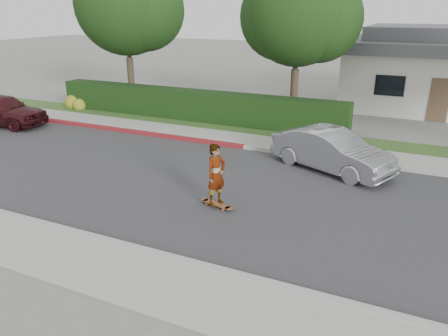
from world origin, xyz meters
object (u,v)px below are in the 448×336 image
(car_silver, at_px, (332,151))
(car_maroon, at_px, (2,110))
(skateboard, at_px, (216,204))
(skateboarder, at_px, (216,175))

(car_silver, relative_size, car_maroon, 0.98)
(skateboard, xyz_separation_m, skateboarder, (0.00, 0.00, 0.88))
(skateboard, distance_m, skateboarder, 0.88)
(skateboarder, relative_size, car_maroon, 0.40)
(car_silver, bearing_deg, skateboarder, 175.83)
(skateboarder, height_order, car_silver, skateboarder)
(skateboarder, xyz_separation_m, car_silver, (2.24, 4.31, -0.28))
(skateboard, height_order, car_silver, car_silver)
(car_maroon, bearing_deg, skateboarder, -111.57)
(skateboarder, bearing_deg, car_maroon, 92.98)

